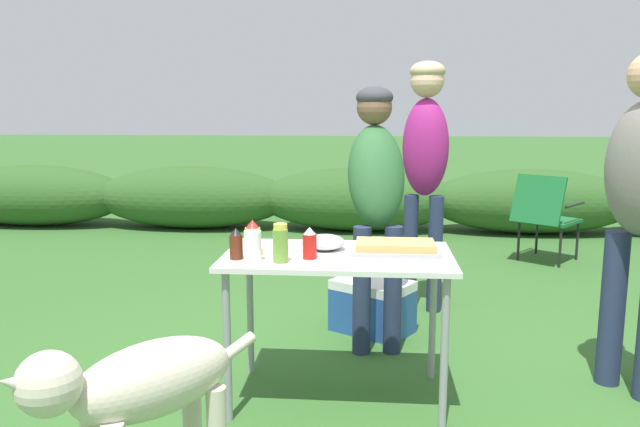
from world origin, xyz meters
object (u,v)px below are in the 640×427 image
at_px(plate_stack, 277,249).
at_px(cooler_box, 372,306).
at_px(mustard_bottle, 253,239).
at_px(standing_person_in_red_jacket, 376,185).
at_px(dog, 139,390).
at_px(camp_chair_green_behind_table, 545,213).
at_px(ketchup_bottle, 310,244).
at_px(relish_jar, 280,244).
at_px(standing_person_in_olive_jacket, 425,153).
at_px(food_tray, 395,247).
at_px(paper_cup_stack, 253,246).
at_px(mixing_bowl, 325,242).
at_px(bbq_sauce_bottle, 236,244).
at_px(folding_table, 338,269).

bearing_deg(plate_stack, cooler_box, 62.83).
distance_m(mustard_bottle, standing_person_in_red_jacket, 1.00).
distance_m(dog, camp_chair_green_behind_table, 4.59).
xyz_separation_m(plate_stack, ketchup_bottle, (0.18, -0.14, 0.06)).
xyz_separation_m(relish_jar, standing_person_in_olive_jacket, (0.78, 1.62, 0.30)).
distance_m(ketchup_bottle, standing_person_in_red_jacket, 0.90).
height_order(food_tray, plate_stack, food_tray).
bearing_deg(cooler_box, ketchup_bottle, 106.04).
distance_m(ketchup_bottle, camp_chair_green_behind_table, 3.61).
distance_m(paper_cup_stack, standing_person_in_olive_jacket, 1.87).
xyz_separation_m(paper_cup_stack, standing_person_in_red_jacket, (0.57, 0.89, 0.18)).
bearing_deg(ketchup_bottle, camp_chair_green_behind_table, 58.13).
bearing_deg(mixing_bowl, plate_stack, -166.87).
distance_m(paper_cup_stack, relish_jar, 0.13).
bearing_deg(mustard_bottle, standing_person_in_red_jacket, 53.63).
bearing_deg(standing_person_in_olive_jacket, paper_cup_stack, -103.50).
height_order(paper_cup_stack, dog, paper_cup_stack).
distance_m(plate_stack, camp_chair_green_behind_table, 3.59).
relative_size(mixing_bowl, camp_chair_green_behind_table, 0.23).
distance_m(standing_person_in_red_jacket, camp_chair_green_behind_table, 2.79).
xyz_separation_m(food_tray, relish_jar, (-0.53, -0.24, 0.06)).
bearing_deg(bbq_sauce_bottle, mustard_bottle, 45.06).
height_order(mustard_bottle, dog, mustard_bottle).
distance_m(food_tray, standing_person_in_red_jacket, 0.71).
bearing_deg(cooler_box, paper_cup_stack, 95.61).
height_order(paper_cup_stack, mustard_bottle, mustard_bottle).
height_order(food_tray, bbq_sauce_bottle, bbq_sauce_bottle).
height_order(dog, camp_chair_green_behind_table, camp_chair_green_behind_table).
relative_size(folding_table, food_tray, 2.56).
relative_size(mustard_bottle, cooler_box, 0.30).
height_order(plate_stack, paper_cup_stack, paper_cup_stack).
distance_m(mustard_bottle, dog, 0.98).
bearing_deg(mustard_bottle, paper_cup_stack, -79.08).
relative_size(plate_stack, cooler_box, 0.37).
height_order(mixing_bowl, standing_person_in_red_jacket, standing_person_in_red_jacket).
bearing_deg(standing_person_in_olive_jacket, ketchup_bottle, -96.97).
distance_m(folding_table, plate_stack, 0.32).
height_order(food_tray, paper_cup_stack, paper_cup_stack).
distance_m(standing_person_in_red_jacket, dog, 1.94).
height_order(standing_person_in_red_jacket, camp_chair_green_behind_table, standing_person_in_red_jacket).
xyz_separation_m(mixing_bowl, standing_person_in_red_jacket, (0.25, 0.63, 0.21)).
xyz_separation_m(relish_jar, dog, (-0.39, -0.77, -0.36)).
bearing_deg(ketchup_bottle, paper_cup_stack, -165.46).
bearing_deg(paper_cup_stack, cooler_box, 63.85).
distance_m(plate_stack, bbq_sauce_bottle, 0.25).
height_order(standing_person_in_olive_jacket, cooler_box, standing_person_in_olive_jacket).
bearing_deg(relish_jar, camp_chair_green_behind_table, 57.18).
bearing_deg(paper_cup_stack, ketchup_bottle, 14.54).
bearing_deg(dog, ketchup_bottle, -78.70).
height_order(mixing_bowl, dog, mixing_bowl).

